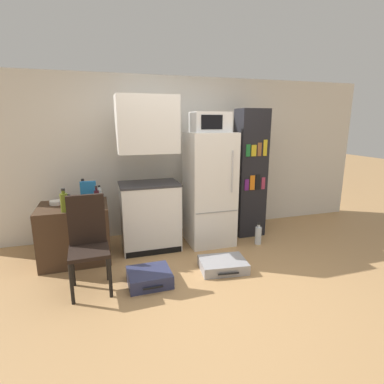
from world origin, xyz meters
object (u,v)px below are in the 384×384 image
at_px(bowl, 57,202).
at_px(suitcase_large_flat, 149,277).
at_px(bookshelf, 250,174).
at_px(chair, 88,236).
at_px(bottle_clear_short, 100,194).
at_px(microwave, 210,122).
at_px(bottle_milk_white, 69,201).
at_px(side_table, 75,233).
at_px(suitcase_small_flat, 223,265).
at_px(water_bottle_front, 258,235).
at_px(bottle_wine_dark, 97,198).
at_px(bottle_blue_soda, 84,192).
at_px(kitchen_hutch, 149,181).
at_px(cereal_box, 89,193).
at_px(bottle_ketchup_red, 65,203).
at_px(bottle_olive_oil, 64,202).
at_px(refrigerator, 209,189).

xyz_separation_m(bowl, suitcase_large_flat, (1.00, -1.01, -0.68)).
relative_size(bookshelf, chair, 1.92).
bearing_deg(bottle_clear_short, microwave, -3.31).
bearing_deg(bottle_milk_white, side_table, 33.93).
relative_size(suitcase_small_flat, water_bottle_front, 1.82).
relative_size(bookshelf, bottle_milk_white, 13.26).
xyz_separation_m(bottle_clear_short, bowl, (-0.53, -0.01, -0.06)).
xyz_separation_m(bottle_wine_dark, water_bottle_front, (2.21, -0.07, -0.71)).
relative_size(bottle_milk_white, suitcase_small_flat, 0.25).
bearing_deg(bottle_milk_white, bottle_wine_dark, -27.30).
height_order(bookshelf, bottle_blue_soda, bookshelf).
distance_m(kitchen_hutch, bowl, 1.20).
relative_size(bottle_wine_dark, chair, 0.27).
bearing_deg(bottle_clear_short, bottle_blue_soda, 171.13).
bearing_deg(bowl, chair, -66.25).
height_order(cereal_box, chair, cereal_box).
bearing_deg(bottle_ketchup_red, chair, -66.61).
bearing_deg(bottle_olive_oil, cereal_box, 40.69).
distance_m(bottle_olive_oil, bottle_ketchup_red, 0.11).
height_order(microwave, suitcase_large_flat, microwave).
bearing_deg(bottle_olive_oil, microwave, 8.98).
relative_size(microwave, cereal_box, 1.71).
height_order(bottle_blue_soda, water_bottle_front, bottle_blue_soda).
xyz_separation_m(bottle_milk_white, bottle_wine_dark, (0.34, -0.17, 0.05)).
height_order(kitchen_hutch, bottle_milk_white, kitchen_hutch).
xyz_separation_m(side_table, bottle_clear_short, (0.33, 0.12, 0.45)).
xyz_separation_m(bottle_blue_soda, chair, (0.06, -0.92, -0.27)).
distance_m(cereal_box, suitcase_small_flat, 1.89).
xyz_separation_m(bookshelf, bottle_ketchup_red, (-2.63, -0.34, -0.17)).
bearing_deg(side_table, microwave, 1.15).
xyz_separation_m(refrigerator, bookshelf, (0.71, 0.13, 0.17)).
bearing_deg(side_table, bottle_wine_dark, -33.21).
bearing_deg(suitcase_large_flat, bottle_wine_dark, 124.94).
distance_m(bookshelf, bottle_wine_dark, 2.30).
relative_size(microwave, suitcase_large_flat, 1.09).
bearing_deg(bowl, bottle_milk_white, -40.51).
bearing_deg(bottle_olive_oil, refrigerator, 9.02).
distance_m(bottle_milk_white, water_bottle_front, 2.64).
distance_m(bottle_clear_short, bottle_olive_oil, 0.56).
bearing_deg(bottle_clear_short, bookshelf, 1.20).
height_order(bottle_clear_short, suitcase_small_flat, bottle_clear_short).
height_order(bookshelf, bottle_milk_white, bookshelf).
bearing_deg(refrigerator, suitcase_large_flat, -138.37).
bearing_deg(chair, cereal_box, 86.65).
xyz_separation_m(kitchen_hutch, bottle_milk_white, (-1.02, -0.10, -0.18)).
bearing_deg(kitchen_hutch, bottle_ketchup_red, -167.26).
height_order(bookshelf, chair, bookshelf).
bearing_deg(bottle_ketchup_red, water_bottle_front, -2.26).
xyz_separation_m(cereal_box, suitcase_small_flat, (1.50, -0.80, -0.82)).
distance_m(bottle_milk_white, bottle_wine_dark, 0.38).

